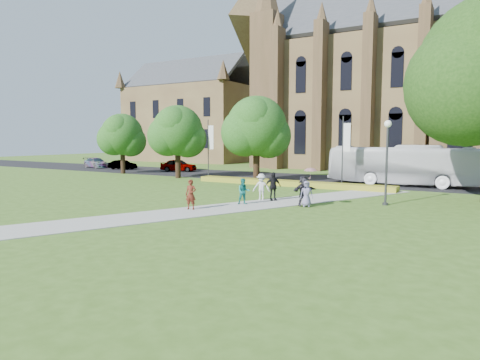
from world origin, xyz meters
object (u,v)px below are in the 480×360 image
Objects in this scene: tour_coach at (403,165)px; car_2 at (96,163)px; streetlamp at (387,152)px; pedestrian_0 at (191,194)px; car_1 at (123,165)px; car_0 at (179,165)px.

car_2 is (-40.73, 1.47, -1.08)m from tour_coach.
streetlamp is 12.26m from pedestrian_0.
tour_coach is at bearing 95.34° from streetlamp.
streetlamp is 1.41× the size of car_1.
car_2 is at bearing 74.59° from car_0.
car_2 is at bearing 162.14° from streetlamp.
car_1 is at bearing 125.91° from pedestrian_0.
tour_coach is 3.42× the size of car_1.
streetlamp reaches higher than car_2.
streetlamp reaches higher than car_0.
car_1 is 33.91m from pedestrian_0.
pedestrian_0 is at bearing -138.59° from car_1.
pedestrian_0 is at bearing -157.74° from car_0.
streetlamp is at bearing -135.06° from car_0.
pedestrian_0 is at bearing 158.44° from tour_coach.
car_1 is 2.13× the size of pedestrian_0.
tour_coach reaches higher than car_0.
tour_coach is (-1.12, 12.01, -1.51)m from streetlamp.
pedestrian_0 reaches higher than car_2.
car_0 is (-26.67, 2.13, -1.01)m from tour_coach.
streetlamp is 31.28m from car_0.
car_0 reaches higher than car_2.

